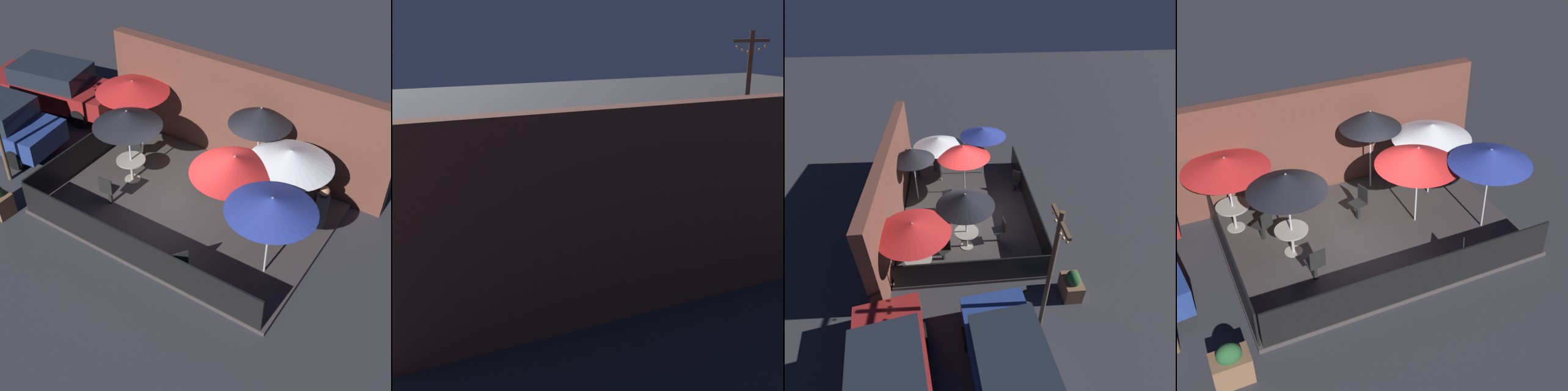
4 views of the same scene
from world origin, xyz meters
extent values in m
plane|color=#2D2D33|center=(0.00, 0.00, 0.00)|extent=(60.00, 60.00, 0.00)
cube|color=#383333|center=(0.00, 0.00, 0.06)|extent=(7.33, 5.08, 0.12)
cube|color=brown|center=(0.00, 2.77, 1.59)|extent=(8.93, 0.36, 3.18)
cube|color=black|center=(0.00, -2.49, 0.59)|extent=(7.13, 0.05, 0.95)
cube|color=black|center=(-3.62, 0.00, 0.59)|extent=(0.05, 4.88, 0.95)
cylinder|color=#B2B2B7|center=(-3.13, 1.70, 1.20)|extent=(0.05, 0.05, 2.15)
cone|color=red|center=(-3.13, 1.70, 2.10)|extent=(2.21, 2.21, 0.35)
cylinder|color=#B2B2B7|center=(-2.06, 0.13, 1.27)|extent=(0.05, 0.05, 2.29)
cone|color=black|center=(-2.06, 0.13, 2.18)|extent=(1.91, 1.91, 0.46)
cylinder|color=#B2B2B7|center=(2.32, 1.06, 1.21)|extent=(0.05, 0.05, 2.18)
cone|color=silver|center=(2.32, 1.06, 2.09)|extent=(2.20, 2.20, 0.42)
cylinder|color=#B2B2B7|center=(0.94, 2.04, 1.33)|extent=(0.05, 0.05, 2.42)
cone|color=black|center=(0.94, 2.04, 2.29)|extent=(1.73, 1.73, 0.49)
cylinder|color=#B2B2B7|center=(1.32, 0.02, 1.24)|extent=(0.05, 0.05, 2.23)
cone|color=red|center=(1.32, 0.02, 2.11)|extent=(2.20, 2.20, 0.48)
cylinder|color=#B2B2B7|center=(2.81, -0.93, 1.28)|extent=(0.05, 0.05, 2.31)
cone|color=#283893|center=(2.81, -0.93, 2.24)|extent=(2.09, 2.09, 0.38)
cylinder|color=#9E998E|center=(-3.13, 1.70, 0.13)|extent=(0.48, 0.48, 0.02)
cylinder|color=#9E998E|center=(-3.13, 1.70, 0.46)|extent=(0.08, 0.08, 0.68)
cylinder|color=#9E998E|center=(-3.13, 1.70, 0.82)|extent=(0.87, 0.87, 0.04)
cylinder|color=#9E998E|center=(-2.06, 0.13, 0.13)|extent=(0.46, 0.46, 0.02)
cylinder|color=#9E998E|center=(-2.06, 0.13, 0.45)|extent=(0.08, 0.08, 0.67)
cylinder|color=#9E998E|center=(-2.06, 0.13, 0.80)|extent=(0.83, 0.83, 0.04)
cube|color=black|center=(-0.04, 0.72, 0.36)|extent=(0.10, 0.10, 0.47)
cube|color=black|center=(-0.04, 0.72, 0.61)|extent=(0.50, 0.50, 0.04)
cube|color=black|center=(0.13, 0.77, 0.85)|extent=(0.14, 0.39, 0.44)
cube|color=black|center=(-1.89, -1.02, 0.36)|extent=(0.09, 0.09, 0.47)
cube|color=black|center=(-1.89, -1.02, 0.61)|extent=(0.45, 0.45, 0.04)
cube|color=black|center=(-1.86, -1.20, 0.85)|extent=(0.40, 0.09, 0.44)
cube|color=black|center=(-2.59, 0.94, 0.33)|extent=(0.11, 0.11, 0.43)
cube|color=black|center=(-2.59, 0.94, 0.57)|extent=(0.56, 0.56, 0.04)
cube|color=black|center=(-2.48, 0.80, 0.81)|extent=(0.34, 0.26, 0.44)
cube|color=black|center=(2.78, 2.13, 0.34)|extent=(0.10, 0.10, 0.44)
cube|color=black|center=(2.78, 2.13, 0.58)|extent=(0.52, 0.52, 0.04)
cube|color=black|center=(2.94, 2.20, 0.82)|extent=(0.18, 0.38, 0.44)
cube|color=black|center=(1.16, -2.17, 0.34)|extent=(0.11, 0.11, 0.44)
cube|color=black|center=(1.16, -2.17, 0.58)|extent=(0.56, 0.56, 0.04)
cube|color=black|center=(1.30, -2.28, 0.82)|extent=(0.26, 0.34, 0.44)
cylinder|color=#333338|center=(3.25, 1.28, 0.64)|extent=(0.35, 0.35, 1.04)
sphere|color=#9E704C|center=(3.25, 1.28, 1.28)|extent=(0.25, 0.25, 0.25)
cylinder|color=black|center=(-5.58, 0.34, 0.32)|extent=(0.66, 0.25, 0.64)
cylinder|color=black|center=(-5.39, -1.27, 0.32)|extent=(0.66, 0.25, 0.64)
cube|color=maroon|center=(-6.93, 1.99, 0.67)|extent=(4.81, 2.52, 0.70)
cube|color=#1E232D|center=(-6.93, 1.99, 1.32)|extent=(2.76, 2.00, 0.60)
cylinder|color=black|center=(-5.68, 3.05, 0.32)|extent=(0.66, 0.30, 0.64)
cylinder|color=black|center=(-5.38, 1.46, 0.32)|extent=(0.66, 0.30, 0.64)
cylinder|color=black|center=(-8.47, 2.52, 0.32)|extent=(0.66, 0.30, 0.64)
cylinder|color=black|center=(-8.17, 0.93, 0.32)|extent=(0.66, 0.30, 0.64)
camera|label=1|loc=(6.31, -9.21, 9.93)|focal=50.00mm
camera|label=2|loc=(4.69, 9.26, 4.25)|focal=50.00mm
camera|label=3|loc=(-9.76, 0.39, 8.02)|focal=28.00mm
camera|label=4|loc=(-4.65, -10.14, 8.95)|focal=50.00mm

